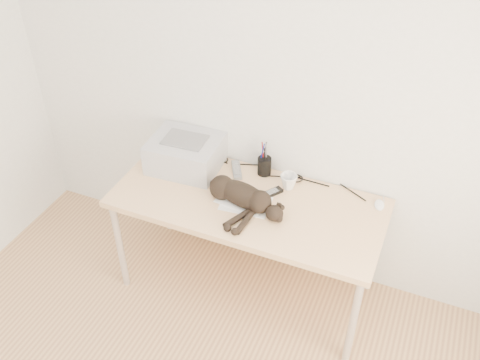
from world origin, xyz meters
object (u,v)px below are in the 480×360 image
at_px(mug, 289,182).
at_px(pen_cup, 264,166).
at_px(desk, 253,209).
at_px(printer, 186,153).
at_px(cat, 239,195).
at_px(mouse, 380,203).

distance_m(mug, pen_cup, 0.20).
distance_m(desk, printer, 0.55).
distance_m(cat, pen_cup, 0.33).
xyz_separation_m(cat, mug, (0.22, 0.25, -0.02)).
bearing_deg(cat, mouse, 34.17).
xyz_separation_m(cat, pen_cup, (0.03, 0.33, -0.00)).
xyz_separation_m(desk, pen_cup, (-0.01, 0.20, 0.19)).
distance_m(pen_cup, mouse, 0.73).
height_order(mug, mouse, mug).
xyz_separation_m(printer, mug, (0.67, 0.04, -0.05)).
distance_m(printer, mouse, 1.22).
relative_size(cat, pen_cup, 2.97).
bearing_deg(pen_cup, printer, -166.61).
bearing_deg(desk, mug, 34.14).
distance_m(printer, cat, 0.50).
bearing_deg(cat, desk, 86.46).
relative_size(printer, cat, 0.70).
height_order(printer, mug, printer).
distance_m(desk, mouse, 0.76).
bearing_deg(desk, pen_cup, 91.70).
bearing_deg(mouse, printer, 173.12).
relative_size(desk, pen_cup, 7.33).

